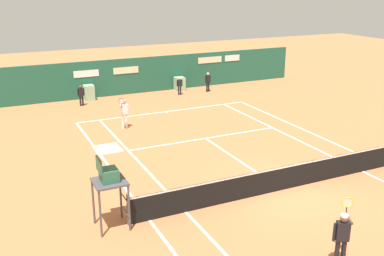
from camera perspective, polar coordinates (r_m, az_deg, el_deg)
The scene contains 10 objects.
ground_plane at distance 17.71m, azimuth 10.36°, elevation -6.98°, with size 80.00×80.00×0.01m.
tennis_net at distance 17.08m, azimuth 11.57°, elevation -6.16°, with size 12.10×0.10×1.07m.
sponsor_back_wall at distance 31.45m, azimuth -7.07°, elevation 6.56°, with size 25.00×1.02×2.46m.
umpire_chair at distance 14.04m, azimuth -10.53°, elevation -6.21°, with size 1.00×1.00×2.67m.
player_on_baseline at distance 23.83m, azimuth -8.63°, elevation 2.12°, with size 0.67×0.64×1.79m.
player_near_side at distance 13.06m, azimuth 18.56°, elevation -12.68°, with size 0.81×0.62×1.80m.
ball_kid_right_post at distance 28.82m, azimuth -13.93°, elevation 4.23°, with size 0.44×0.19×1.33m.
ball_kid_centre_post at distance 31.70m, azimuth 2.03°, elevation 6.04°, with size 0.45×0.22×1.37m.
ball_kid_left_post at distance 30.80m, azimuth -1.59°, elevation 5.53°, with size 0.41×0.18×1.23m.
tennis_ball_near_service_line at distance 22.39m, azimuth 4.50°, elevation -1.21°, with size 0.07×0.07×0.07m, color #CCE033.
Camera 1 is at (-9.59, -12.33, 7.43)m, focal length 41.94 mm.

